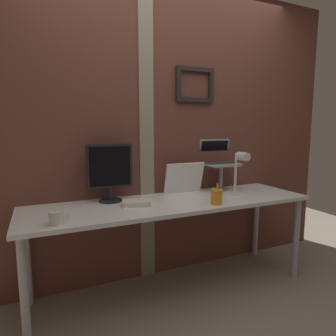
% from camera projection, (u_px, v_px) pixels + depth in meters
% --- Properties ---
extents(ground_plane, '(6.00, 6.00, 0.00)m').
position_uv_depth(ground_plane, '(187.00, 292.00, 2.34)').
color(ground_plane, gray).
extents(brick_wall_back, '(3.52, 0.16, 2.55)m').
position_uv_depth(brick_wall_back, '(164.00, 132.00, 2.58)').
color(brick_wall_back, brown).
rests_on(brick_wall_back, ground_plane).
extents(desk, '(2.25, 0.63, 0.74)m').
position_uv_depth(desk, '(173.00, 210.00, 2.29)').
color(desk, white).
rests_on(desk, ground_plane).
extents(monitor, '(0.35, 0.18, 0.45)m').
position_uv_depth(monitor, '(110.00, 169.00, 2.24)').
color(monitor, black).
rests_on(monitor, desk).
extents(laptop_stand, '(0.28, 0.22, 0.24)m').
position_uv_depth(laptop_stand, '(221.00, 173.00, 2.67)').
color(laptop_stand, gray).
rests_on(laptop_stand, desk).
extents(laptop, '(0.32, 0.26, 0.23)m').
position_uv_depth(laptop, '(217.00, 157.00, 2.71)').
color(laptop, '#ADB2B7').
rests_on(laptop, laptop_stand).
extents(whiteboard_panel, '(0.36, 0.09, 0.27)m').
position_uv_depth(whiteboard_panel, '(184.00, 178.00, 2.56)').
color(whiteboard_panel, white).
rests_on(whiteboard_panel, desk).
extents(desk_lamp, '(0.12, 0.20, 0.37)m').
position_uv_depth(desk_lamp, '(240.00, 169.00, 2.44)').
color(desk_lamp, white).
rests_on(desk_lamp, desk).
extents(pen_cup, '(0.09, 0.09, 0.17)m').
position_uv_depth(pen_cup, '(217.00, 197.00, 2.18)').
color(pen_cup, orange).
rests_on(pen_cup, desk).
extents(coffee_mug, '(0.12, 0.09, 0.08)m').
position_uv_depth(coffee_mug, '(56.00, 218.00, 1.73)').
color(coffee_mug, silver).
rests_on(coffee_mug, desk).
extents(paper_clutter_stack, '(0.23, 0.19, 0.04)m').
position_uv_depth(paper_clutter_stack, '(136.00, 203.00, 2.15)').
color(paper_clutter_stack, silver).
rests_on(paper_clutter_stack, desk).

